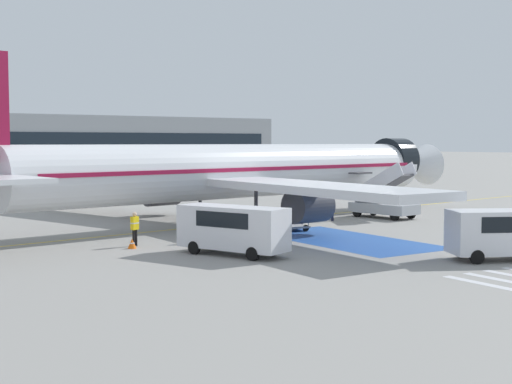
{
  "coord_description": "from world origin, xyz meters",
  "views": [
    {
      "loc": [
        -25.27,
        -40.55,
        5.39
      ],
      "look_at": [
        -0.94,
        -3.27,
        2.29
      ],
      "focal_mm": 50.0,
      "sensor_mm": 36.0,
      "label": 1
    }
  ],
  "objects_px": {
    "baggage_cart": "(286,227)",
    "ground_crew_3": "(208,222)",
    "airliner": "(238,172)",
    "ground_crew_1": "(332,206)",
    "boarding_stairs_forward": "(383,204)",
    "traffic_cone_0": "(132,244)",
    "fuel_tanker": "(6,184)",
    "ground_crew_2": "(135,226)",
    "service_van_0": "(496,231)",
    "ground_crew_0": "(301,211)",
    "service_van_1": "(233,226)"
  },
  "relations": [
    {
      "from": "baggage_cart",
      "to": "ground_crew_3",
      "type": "relative_size",
      "value": 1.53
    },
    {
      "from": "airliner",
      "to": "ground_crew_1",
      "type": "xyz_separation_m",
      "value": [
        6.16,
        -2.41,
        -2.45
      ]
    },
    {
      "from": "boarding_stairs_forward",
      "to": "ground_crew_1",
      "type": "distance_m",
      "value": 4.4
    },
    {
      "from": "traffic_cone_0",
      "to": "fuel_tanker",
      "type": "bearing_deg",
      "value": 87.55
    },
    {
      "from": "boarding_stairs_forward",
      "to": "traffic_cone_0",
      "type": "xyz_separation_m",
      "value": [
        -21.04,
        -4.0,
        -0.74
      ]
    },
    {
      "from": "airliner",
      "to": "traffic_cone_0",
      "type": "distance_m",
      "value": 12.9
    },
    {
      "from": "ground_crew_1",
      "to": "ground_crew_2",
      "type": "relative_size",
      "value": 0.97
    },
    {
      "from": "ground_crew_1",
      "to": "ground_crew_3",
      "type": "xyz_separation_m",
      "value": [
        -12.25,
        -4.38,
        0.07
      ]
    },
    {
      "from": "fuel_tanker",
      "to": "service_van_0",
      "type": "distance_m",
      "value": 44.39
    },
    {
      "from": "ground_crew_0",
      "to": "ground_crew_2",
      "type": "xyz_separation_m",
      "value": [
        -12.55,
        -2.4,
        0.05
      ]
    },
    {
      "from": "fuel_tanker",
      "to": "service_van_0",
      "type": "xyz_separation_m",
      "value": [
        11.22,
        -42.94,
        -0.43
      ]
    },
    {
      "from": "service_van_0",
      "to": "service_van_1",
      "type": "distance_m",
      "value": 12.2
    },
    {
      "from": "ground_crew_2",
      "to": "ground_crew_3",
      "type": "bearing_deg",
      "value": 147.19
    },
    {
      "from": "ground_crew_2",
      "to": "ground_crew_3",
      "type": "xyz_separation_m",
      "value": [
        3.96,
        -0.68,
        0.04
      ]
    },
    {
      "from": "airliner",
      "to": "service_van_0",
      "type": "height_order",
      "value": "airliner"
    },
    {
      "from": "ground_crew_1",
      "to": "traffic_cone_0",
      "type": "height_order",
      "value": "ground_crew_1"
    },
    {
      "from": "airliner",
      "to": "boarding_stairs_forward",
      "type": "relative_size",
      "value": 7.9
    },
    {
      "from": "ground_crew_0",
      "to": "baggage_cart",
      "type": "bearing_deg",
      "value": -152.28
    },
    {
      "from": "airliner",
      "to": "traffic_cone_0",
      "type": "xyz_separation_m",
      "value": [
        -10.5,
        -6.77,
        -3.2
      ]
    },
    {
      "from": "fuel_tanker",
      "to": "boarding_stairs_forward",
      "type": "bearing_deg",
      "value": 45.09
    },
    {
      "from": "fuel_tanker",
      "to": "ground_crew_1",
      "type": "distance_m",
      "value": 30.28
    },
    {
      "from": "fuel_tanker",
      "to": "service_van_1",
      "type": "distance_m",
      "value": 35.15
    },
    {
      "from": "service_van_0",
      "to": "traffic_cone_0",
      "type": "bearing_deg",
      "value": 72.11
    },
    {
      "from": "baggage_cart",
      "to": "ground_crew_1",
      "type": "xyz_separation_m",
      "value": [
        5.93,
        2.8,
        0.75
      ]
    },
    {
      "from": "ground_crew_0",
      "to": "ground_crew_2",
      "type": "bearing_deg",
      "value": -174.98
    },
    {
      "from": "ground_crew_1",
      "to": "ground_crew_2",
      "type": "xyz_separation_m",
      "value": [
        -16.22,
        -3.71,
        0.03
      ]
    },
    {
      "from": "ground_crew_2",
      "to": "ground_crew_0",
      "type": "bearing_deg",
      "value": 167.71
    },
    {
      "from": "ground_crew_1",
      "to": "service_van_1",
      "type": "bearing_deg",
      "value": 150.42
    },
    {
      "from": "airliner",
      "to": "fuel_tanker",
      "type": "distance_m",
      "value": 25.45
    },
    {
      "from": "fuel_tanker",
      "to": "ground_crew_1",
      "type": "relative_size",
      "value": 5.08
    },
    {
      "from": "service_van_1",
      "to": "ground_crew_0",
      "type": "relative_size",
      "value": 3.38
    },
    {
      "from": "boarding_stairs_forward",
      "to": "traffic_cone_0",
      "type": "distance_m",
      "value": 21.43
    },
    {
      "from": "service_van_0",
      "to": "ground_crew_1",
      "type": "bearing_deg",
      "value": 13.26
    },
    {
      "from": "ground_crew_3",
      "to": "traffic_cone_0",
      "type": "height_order",
      "value": "ground_crew_3"
    },
    {
      "from": "airliner",
      "to": "traffic_cone_0",
      "type": "height_order",
      "value": "airliner"
    },
    {
      "from": "service_van_0",
      "to": "ground_crew_2",
      "type": "distance_m",
      "value": 17.86
    },
    {
      "from": "boarding_stairs_forward",
      "to": "ground_crew_1",
      "type": "height_order",
      "value": "boarding_stairs_forward"
    },
    {
      "from": "service_van_1",
      "to": "ground_crew_3",
      "type": "height_order",
      "value": "service_van_1"
    },
    {
      "from": "ground_crew_2",
      "to": "traffic_cone_0",
      "type": "bearing_deg",
      "value": 32.89
    },
    {
      "from": "baggage_cart",
      "to": "traffic_cone_0",
      "type": "distance_m",
      "value": 10.84
    },
    {
      "from": "airliner",
      "to": "ground_crew_1",
      "type": "relative_size",
      "value": 24.73
    },
    {
      "from": "ground_crew_3",
      "to": "service_van_1",
      "type": "bearing_deg",
      "value": 104.26
    },
    {
      "from": "airliner",
      "to": "ground_crew_3",
      "type": "height_order",
      "value": "airliner"
    },
    {
      "from": "airliner",
      "to": "ground_crew_1",
      "type": "height_order",
      "value": "airliner"
    },
    {
      "from": "baggage_cart",
      "to": "boarding_stairs_forward",
      "type": "bearing_deg",
      "value": 113.33
    },
    {
      "from": "boarding_stairs_forward",
      "to": "ground_crew_0",
      "type": "distance_m",
      "value": 8.11
    },
    {
      "from": "baggage_cart",
      "to": "ground_crew_2",
      "type": "distance_m",
      "value": 10.36
    },
    {
      "from": "boarding_stairs_forward",
      "to": "service_van_0",
      "type": "height_order",
      "value": "boarding_stairs_forward"
    },
    {
      "from": "service_van_0",
      "to": "baggage_cart",
      "type": "height_order",
      "value": "service_van_0"
    },
    {
      "from": "ground_crew_0",
      "to": "ground_crew_3",
      "type": "height_order",
      "value": "ground_crew_3"
    }
  ]
}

